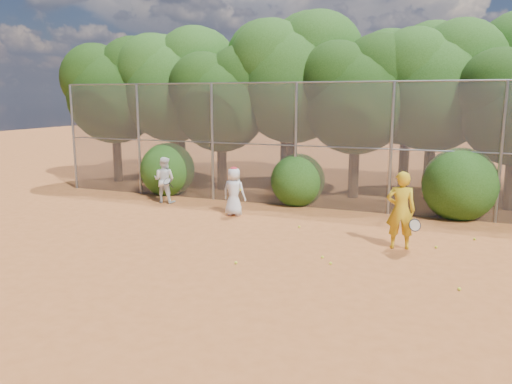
% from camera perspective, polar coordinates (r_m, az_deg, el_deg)
% --- Properties ---
extents(ground, '(80.00, 80.00, 0.00)m').
position_cam_1_polar(ground, '(10.76, 0.08, -8.50)').
color(ground, '#AB5826').
rests_on(ground, ground).
extents(fence_back, '(20.05, 0.09, 4.03)m').
position_cam_1_polar(fence_back, '(15.98, 7.59, 5.35)').
color(fence_back, gray).
rests_on(fence_back, ground).
extents(tree_0, '(4.38, 3.81, 6.00)m').
position_cam_1_polar(tree_0, '(21.88, -15.77, 11.44)').
color(tree_0, black).
rests_on(tree_0, ground).
extents(tree_1, '(4.64, 4.03, 6.35)m').
position_cam_1_polar(tree_1, '(20.91, -9.34, 12.38)').
color(tree_1, black).
rests_on(tree_1, ground).
extents(tree_2, '(3.99, 3.47, 5.47)m').
position_cam_1_polar(tree_2, '(19.11, -3.83, 10.91)').
color(tree_2, black).
rests_on(tree_2, ground).
extents(tree_3, '(4.89, 4.26, 6.70)m').
position_cam_1_polar(tree_3, '(19.15, 4.47, 13.33)').
color(tree_3, black).
rests_on(tree_3, ground).
extents(tree_4, '(4.19, 3.64, 5.73)m').
position_cam_1_polar(tree_4, '(17.96, 11.62, 11.28)').
color(tree_4, black).
rests_on(tree_4, ground).
extents(tree_5, '(4.51, 3.92, 6.17)m').
position_cam_1_polar(tree_5, '(18.50, 19.92, 11.74)').
color(tree_5, black).
rests_on(tree_5, ground).
extents(tree_9, '(4.83, 4.20, 6.62)m').
position_cam_1_polar(tree_9, '(23.40, -8.56, 12.66)').
color(tree_9, black).
rests_on(tree_9, ground).
extents(tree_10, '(5.15, 4.48, 7.06)m').
position_cam_1_polar(tree_10, '(21.56, 3.65, 13.69)').
color(tree_10, black).
rests_on(tree_10, ground).
extents(tree_11, '(4.64, 4.03, 6.35)m').
position_cam_1_polar(tree_11, '(20.16, 17.20, 12.11)').
color(tree_11, black).
rests_on(tree_11, ground).
extents(bush_0, '(2.00, 2.00, 2.00)m').
position_cam_1_polar(bush_0, '(18.67, -10.07, 2.82)').
color(bush_0, '#1E4611').
rests_on(bush_0, ground).
extents(bush_1, '(1.80, 1.80, 1.80)m').
position_cam_1_polar(bush_1, '(16.65, 4.80, 1.63)').
color(bush_1, '#1E4611').
rests_on(bush_1, ground).
extents(bush_2, '(2.20, 2.20, 2.20)m').
position_cam_1_polar(bush_2, '(15.94, 22.29, 1.16)').
color(bush_2, '#1E4611').
rests_on(bush_2, ground).
extents(player_yellow, '(0.88, 0.61, 1.86)m').
position_cam_1_polar(player_yellow, '(12.24, 16.22, -2.02)').
color(player_yellow, gold).
rests_on(player_yellow, ground).
extents(player_teen, '(0.74, 0.50, 1.49)m').
position_cam_1_polar(player_teen, '(15.08, -2.53, 0.07)').
color(player_teen, silver).
rests_on(player_teen, ground).
extents(player_white, '(0.88, 0.77, 1.56)m').
position_cam_1_polar(player_white, '(17.18, -10.44, 1.37)').
color(player_white, white).
rests_on(player_white, ground).
extents(ball_0, '(0.07, 0.07, 0.07)m').
position_cam_1_polar(ball_0, '(11.33, 7.60, -7.39)').
color(ball_0, yellow).
rests_on(ball_0, ground).
extents(ball_1, '(0.07, 0.07, 0.07)m').
position_cam_1_polar(ball_1, '(12.70, 19.89, -5.94)').
color(ball_1, yellow).
rests_on(ball_1, ground).
extents(ball_2, '(0.07, 0.07, 0.07)m').
position_cam_1_polar(ball_2, '(10.96, 8.52, -8.07)').
color(ball_2, yellow).
rests_on(ball_2, ground).
extents(ball_3, '(0.07, 0.07, 0.07)m').
position_cam_1_polar(ball_3, '(10.21, 22.21, -10.22)').
color(ball_3, yellow).
rests_on(ball_3, ground).
extents(ball_4, '(0.07, 0.07, 0.07)m').
position_cam_1_polar(ball_4, '(10.88, -2.30, -8.08)').
color(ball_4, yellow).
rests_on(ball_4, ground).
extents(ball_5, '(0.07, 0.07, 0.07)m').
position_cam_1_polar(ball_5, '(13.76, 23.71, -4.94)').
color(ball_5, yellow).
rests_on(ball_5, ground).
extents(ball_6, '(0.07, 0.07, 0.07)m').
position_cam_1_polar(ball_6, '(13.82, 4.96, -3.98)').
color(ball_6, yellow).
rests_on(ball_6, ground).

